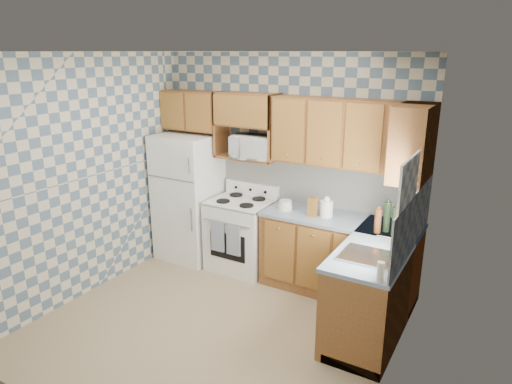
# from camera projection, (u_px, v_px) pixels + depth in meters

# --- Properties ---
(floor) EXTENTS (3.40, 3.40, 0.00)m
(floor) POSITION_uv_depth(u_px,v_px,m) (215.00, 326.00, 4.69)
(floor) COLOR #90785B
(floor) RESTS_ON ground
(back_wall) EXTENTS (3.40, 0.02, 2.70)m
(back_wall) POSITION_uv_depth(u_px,v_px,m) (287.00, 166.00, 5.62)
(back_wall) COLOR slate
(back_wall) RESTS_ON ground
(right_wall) EXTENTS (0.02, 3.20, 2.70)m
(right_wall) POSITION_uv_depth(u_px,v_px,m) (394.00, 236.00, 3.48)
(right_wall) COLOR slate
(right_wall) RESTS_ON ground
(backsplash_back) EXTENTS (2.60, 0.02, 0.56)m
(backsplash_back) POSITION_uv_depth(u_px,v_px,m) (316.00, 182.00, 5.46)
(backsplash_back) COLOR white
(backsplash_back) RESTS_ON back_wall
(backsplash_right) EXTENTS (0.02, 1.60, 0.56)m
(backsplash_right) POSITION_uv_depth(u_px,v_px,m) (413.00, 222.00, 4.19)
(backsplash_right) COLOR white
(backsplash_right) RESTS_ON right_wall
(refrigerator) EXTENTS (0.75, 0.70, 1.68)m
(refrigerator) POSITION_uv_depth(u_px,v_px,m) (189.00, 197.00, 6.09)
(refrigerator) COLOR white
(refrigerator) RESTS_ON floor
(stove_body) EXTENTS (0.76, 0.65, 0.90)m
(stove_body) POSITION_uv_depth(u_px,v_px,m) (241.00, 235.00, 5.84)
(stove_body) COLOR white
(stove_body) RESTS_ON floor
(cooktop) EXTENTS (0.76, 0.65, 0.02)m
(cooktop) POSITION_uv_depth(u_px,v_px,m) (241.00, 202.00, 5.70)
(cooktop) COLOR silver
(cooktop) RESTS_ON stove_body
(backguard) EXTENTS (0.76, 0.08, 0.17)m
(backguard) POSITION_uv_depth(u_px,v_px,m) (252.00, 189.00, 5.90)
(backguard) COLOR white
(backguard) RESTS_ON cooktop
(dish_towel_left) EXTENTS (0.19, 0.02, 0.39)m
(dish_towel_left) POSITION_uv_depth(u_px,v_px,m) (218.00, 236.00, 5.59)
(dish_towel_left) COLOR navy
(dish_towel_left) RESTS_ON stove_body
(dish_towel_right) EXTENTS (0.19, 0.02, 0.39)m
(dish_towel_right) POSITION_uv_depth(u_px,v_px,m) (233.00, 240.00, 5.48)
(dish_towel_right) COLOR navy
(dish_towel_right) RESTS_ON stove_body
(base_cabinets_back) EXTENTS (1.75, 0.60, 0.88)m
(base_cabinets_back) POSITION_uv_depth(u_px,v_px,m) (338.00, 257.00, 5.24)
(base_cabinets_back) COLOR brown
(base_cabinets_back) RESTS_ON floor
(base_cabinets_right) EXTENTS (0.60, 1.60, 0.88)m
(base_cabinets_right) POSITION_uv_depth(u_px,v_px,m) (375.00, 288.00, 4.55)
(base_cabinets_right) COLOR brown
(base_cabinets_right) RESTS_ON floor
(countertop_back) EXTENTS (1.77, 0.63, 0.04)m
(countertop_back) POSITION_uv_depth(u_px,v_px,m) (340.00, 220.00, 5.10)
(countertop_back) COLOR slate
(countertop_back) RESTS_ON base_cabinets_back
(countertop_right) EXTENTS (0.63, 1.60, 0.04)m
(countertop_right) POSITION_uv_depth(u_px,v_px,m) (378.00, 246.00, 4.42)
(countertop_right) COLOR slate
(countertop_right) RESTS_ON base_cabinets_right
(upper_cabinets_back) EXTENTS (1.75, 0.33, 0.74)m
(upper_cabinets_back) POSITION_uv_depth(u_px,v_px,m) (349.00, 134.00, 4.94)
(upper_cabinets_back) COLOR brown
(upper_cabinets_back) RESTS_ON back_wall
(upper_cabinets_fridge) EXTENTS (0.82, 0.33, 0.50)m
(upper_cabinets_fridge) POSITION_uv_depth(u_px,v_px,m) (193.00, 110.00, 5.92)
(upper_cabinets_fridge) COLOR brown
(upper_cabinets_fridge) RESTS_ON back_wall
(upper_cabinets_right) EXTENTS (0.33, 0.70, 0.74)m
(upper_cabinets_right) POSITION_uv_depth(u_px,v_px,m) (413.00, 143.00, 4.44)
(upper_cabinets_right) COLOR brown
(upper_cabinets_right) RESTS_ON right_wall
(microwave_shelf) EXTENTS (0.80, 0.33, 0.03)m
(microwave_shelf) POSITION_uv_depth(u_px,v_px,m) (247.00, 158.00, 5.68)
(microwave_shelf) COLOR brown
(microwave_shelf) RESTS_ON back_wall
(microwave) EXTENTS (0.57, 0.45, 0.28)m
(microwave) POSITION_uv_depth(u_px,v_px,m) (253.00, 147.00, 5.54)
(microwave) COLOR white
(microwave) RESTS_ON microwave_shelf
(sink) EXTENTS (0.48, 0.40, 0.03)m
(sink) POSITION_uv_depth(u_px,v_px,m) (368.00, 257.00, 4.12)
(sink) COLOR #B7B7BC
(sink) RESTS_ON countertop_right
(window) EXTENTS (0.02, 0.66, 0.86)m
(window) POSITION_uv_depth(u_px,v_px,m) (406.00, 207.00, 3.83)
(window) COLOR silver
(window) RESTS_ON right_wall
(bottle_0) EXTENTS (0.07, 0.07, 0.32)m
(bottle_0) POSITION_uv_depth(u_px,v_px,m) (387.00, 217.00, 4.67)
(bottle_0) COLOR black
(bottle_0) RESTS_ON countertop_back
(bottle_1) EXTENTS (0.07, 0.07, 0.30)m
(bottle_1) POSITION_uv_depth(u_px,v_px,m) (395.00, 221.00, 4.58)
(bottle_1) COLOR black
(bottle_1) RESTS_ON countertop_back
(bottle_2) EXTENTS (0.07, 0.07, 0.28)m
(bottle_2) POSITION_uv_depth(u_px,v_px,m) (403.00, 220.00, 4.64)
(bottle_2) COLOR brown
(bottle_2) RESTS_ON countertop_back
(bottle_3) EXTENTS (0.07, 0.07, 0.25)m
(bottle_3) POSITION_uv_depth(u_px,v_px,m) (378.00, 221.00, 4.65)
(bottle_3) COLOR brown
(bottle_3) RESTS_ON countertop_back
(knife_block) EXTENTS (0.10, 0.10, 0.21)m
(knife_block) POSITION_uv_depth(u_px,v_px,m) (313.00, 207.00, 5.14)
(knife_block) COLOR brown
(knife_block) RESTS_ON countertop_back
(electric_kettle) EXTENTS (0.15, 0.15, 0.18)m
(electric_kettle) POSITION_uv_depth(u_px,v_px,m) (326.00, 209.00, 5.12)
(electric_kettle) COLOR white
(electric_kettle) RESTS_ON countertop_back
(food_containers) EXTENTS (0.17, 0.17, 0.11)m
(food_containers) POSITION_uv_depth(u_px,v_px,m) (285.00, 205.00, 5.36)
(food_containers) COLOR silver
(food_containers) RESTS_ON countertop_back
(soap_bottle) EXTENTS (0.06, 0.06, 0.17)m
(soap_bottle) POSITION_uv_depth(u_px,v_px,m) (381.00, 272.00, 3.66)
(soap_bottle) COLOR silver
(soap_bottle) RESTS_ON countertop_right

